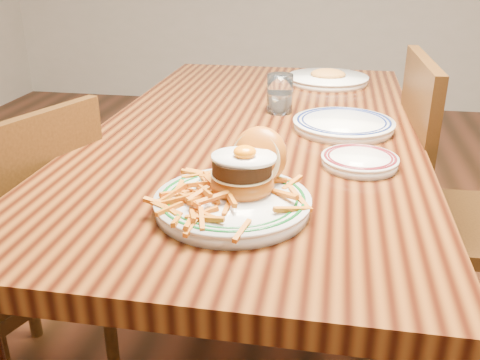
% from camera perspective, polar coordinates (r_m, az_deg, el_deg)
% --- Properties ---
extents(floor, '(6.00, 6.00, 0.00)m').
position_cam_1_polar(floor, '(1.83, 1.53, -17.30)').
color(floor, black).
rests_on(floor, ground).
extents(table, '(0.85, 1.60, 0.75)m').
position_cam_1_polar(table, '(1.48, 1.81, 2.45)').
color(table, black).
rests_on(table, floor).
extents(chair_left, '(0.51, 0.51, 0.86)m').
position_cam_1_polar(chair_left, '(1.49, -22.28, -7.85)').
color(chair_left, '#41250D').
rests_on(chair_left, floor).
extents(chair_right, '(0.45, 0.45, 0.93)m').
position_cam_1_polar(chair_right, '(1.68, 21.39, -2.84)').
color(chair_right, '#41250D').
rests_on(chair_right, floor).
extents(main_plate, '(0.29, 0.31, 0.14)m').
position_cam_1_polar(main_plate, '(0.98, -0.30, -0.95)').
color(main_plate, white).
rests_on(main_plate, table).
extents(side_plate, '(0.17, 0.17, 0.03)m').
position_cam_1_polar(side_plate, '(1.21, 12.65, 2.09)').
color(side_plate, white).
rests_on(side_plate, table).
extents(rear_plate, '(0.27, 0.27, 0.03)m').
position_cam_1_polar(rear_plate, '(1.45, 10.98, 5.89)').
color(rear_plate, white).
rests_on(rear_plate, table).
extents(water_glass, '(0.07, 0.07, 0.11)m').
position_cam_1_polar(water_glass, '(1.58, 4.26, 8.94)').
color(water_glass, white).
rests_on(water_glass, table).
extents(far_plate, '(0.29, 0.29, 0.05)m').
position_cam_1_polar(far_plate, '(1.96, 9.34, 10.62)').
color(far_plate, white).
rests_on(far_plate, table).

